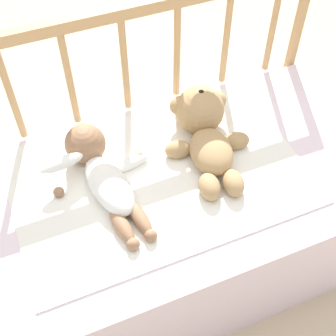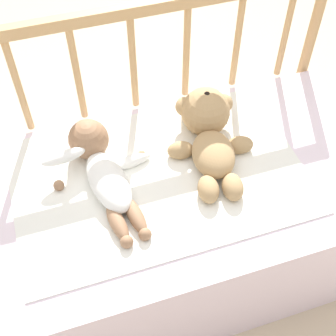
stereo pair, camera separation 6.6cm
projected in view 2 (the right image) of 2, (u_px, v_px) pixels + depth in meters
ground_plane at (169, 258)px, 1.71m from camera, size 12.00×12.00×0.00m
crib_mattress at (169, 225)px, 1.54m from camera, size 1.30×0.67×0.44m
crib_rail at (134, 73)px, 1.48m from camera, size 1.30×0.04×0.81m
blanket at (159, 177)px, 1.38m from camera, size 0.85×0.55×0.01m
teddy_bear at (209, 131)px, 1.42m from camera, size 0.27×0.39×0.16m
baby at (102, 167)px, 1.35m from camera, size 0.32×0.43×0.12m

